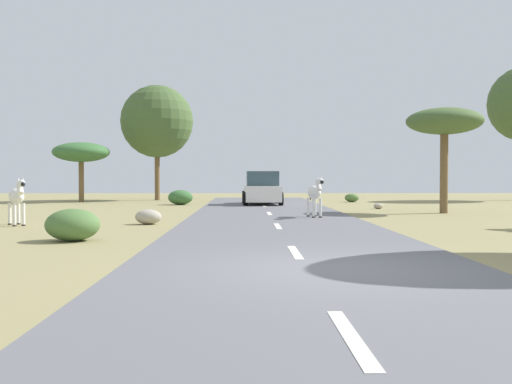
# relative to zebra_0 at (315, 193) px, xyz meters

# --- Properties ---
(ground_plane) EXTENTS (90.00, 90.00, 0.00)m
(ground_plane) POSITION_rel_zebra_0_xyz_m (-1.06, -11.83, -0.92)
(ground_plane) COLOR #8E8456
(road) EXTENTS (6.00, 64.00, 0.05)m
(road) POSITION_rel_zebra_0_xyz_m (-1.55, -11.83, -0.90)
(road) COLOR slate
(road) RESTS_ON ground_plane
(lane_markings) EXTENTS (0.16, 56.00, 0.01)m
(lane_markings) POSITION_rel_zebra_0_xyz_m (-1.55, -12.83, -0.87)
(lane_markings) COLOR silver
(lane_markings) RESTS_ON road
(zebra_0) EXTENTS (0.58, 1.54, 1.46)m
(zebra_0) POSITION_rel_zebra_0_xyz_m (0.00, 0.00, 0.00)
(zebra_0) COLOR silver
(zebra_0) RESTS_ON road
(zebra_1) EXTENTS (1.05, 1.40, 1.48)m
(zebra_1) POSITION_rel_zebra_0_xyz_m (-9.51, -2.86, -0.04)
(zebra_1) COLOR silver
(zebra_1) RESTS_ON ground_plane
(car_0) EXTENTS (2.10, 4.38, 1.74)m
(car_0) POSITION_rel_zebra_0_xyz_m (-1.61, 10.09, -0.07)
(car_0) COLOR white
(car_0) RESTS_ON road
(tree_0) EXTENTS (3.32, 3.32, 3.54)m
(tree_0) POSITION_rel_zebra_0_xyz_m (-12.21, 14.07, 2.01)
(tree_0) COLOR brown
(tree_0) RESTS_ON ground_plane
(tree_2) EXTENTS (3.11, 3.11, 4.33)m
(tree_2) POSITION_rel_zebra_0_xyz_m (5.69, 3.08, 2.80)
(tree_2) COLOR brown
(tree_2) RESTS_ON ground_plane
(tree_5) EXTENTS (4.64, 4.64, 7.38)m
(tree_5) POSITION_rel_zebra_0_xyz_m (-8.16, 17.05, 4.13)
(tree_5) COLOR brown
(tree_5) RESTS_ON ground_plane
(bush_0) EXTENTS (1.32, 1.19, 0.79)m
(bush_0) POSITION_rel_zebra_0_xyz_m (-5.97, 10.64, -0.53)
(bush_0) COLOR #386633
(bush_0) RESTS_ON ground_plane
(bush_1) EXTENTS (1.26, 1.14, 0.76)m
(bush_1) POSITION_rel_zebra_0_xyz_m (-6.54, -7.27, -0.54)
(bush_1) COLOR #4C7038
(bush_1) RESTS_ON ground_plane
(bush_3) EXTENTS (0.84, 0.76, 0.51)m
(bush_3) POSITION_rel_zebra_0_xyz_m (3.85, 13.89, -0.67)
(bush_3) COLOR #4C7038
(bush_3) RESTS_ON ground_plane
(rock_0) EXTENTS (0.82, 0.65, 0.47)m
(rock_0) POSITION_rel_zebra_0_xyz_m (-5.56, -2.45, -0.69)
(rock_0) COLOR #A89E8C
(rock_0) RESTS_ON ground_plane
(rock_1) EXTENTS (0.45, 0.40, 0.26)m
(rock_1) POSITION_rel_zebra_0_xyz_m (3.75, 6.43, -0.79)
(rock_1) COLOR #A89E8C
(rock_1) RESTS_ON ground_plane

